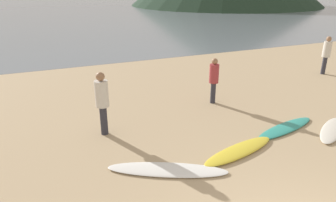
{
  "coord_description": "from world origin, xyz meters",
  "views": [
    {
      "loc": [
        -3.29,
        -1.82,
        3.94
      ],
      "look_at": [
        0.09,
        6.06,
        0.6
      ],
      "focal_mm": 32.92,
      "sensor_mm": 36.0,
      "label": 1
    }
  ],
  "objects_px": {
    "person_0": "(326,52)",
    "surfboard_6": "(332,130)",
    "surfboard_4": "(239,151)",
    "person_3": "(102,99)",
    "surfboard_5": "(286,128)",
    "surfboard_3": "(168,170)",
    "person_1": "(214,77)"
  },
  "relations": [
    {
      "from": "person_0",
      "to": "surfboard_6",
      "type": "bearing_deg",
      "value": -13.39
    },
    {
      "from": "surfboard_4",
      "to": "person_3",
      "type": "relative_size",
      "value": 1.3
    },
    {
      "from": "person_3",
      "to": "surfboard_5",
      "type": "bearing_deg",
      "value": -146.49
    },
    {
      "from": "surfboard_3",
      "to": "person_1",
      "type": "bearing_deg",
      "value": 73.52
    },
    {
      "from": "surfboard_4",
      "to": "surfboard_6",
      "type": "distance_m",
      "value": 3.08
    },
    {
      "from": "surfboard_3",
      "to": "surfboard_5",
      "type": "relative_size",
      "value": 1.15
    },
    {
      "from": "surfboard_3",
      "to": "surfboard_6",
      "type": "height_order",
      "value": "surfboard_6"
    },
    {
      "from": "surfboard_6",
      "to": "surfboard_5",
      "type": "bearing_deg",
      "value": 119.14
    },
    {
      "from": "surfboard_5",
      "to": "person_1",
      "type": "height_order",
      "value": "person_1"
    },
    {
      "from": "surfboard_6",
      "to": "person_3",
      "type": "height_order",
      "value": "person_3"
    },
    {
      "from": "surfboard_6",
      "to": "person_0",
      "type": "height_order",
      "value": "person_0"
    },
    {
      "from": "surfboard_3",
      "to": "person_3",
      "type": "height_order",
      "value": "person_3"
    },
    {
      "from": "person_1",
      "to": "person_3",
      "type": "height_order",
      "value": "person_3"
    },
    {
      "from": "surfboard_4",
      "to": "person_0",
      "type": "distance_m",
      "value": 8.76
    },
    {
      "from": "surfboard_4",
      "to": "surfboard_6",
      "type": "bearing_deg",
      "value": -15.07
    },
    {
      "from": "surfboard_3",
      "to": "person_3",
      "type": "distance_m",
      "value": 2.7
    },
    {
      "from": "surfboard_3",
      "to": "surfboard_5",
      "type": "bearing_deg",
      "value": 35.98
    },
    {
      "from": "surfboard_3",
      "to": "surfboard_4",
      "type": "relative_size",
      "value": 1.17
    },
    {
      "from": "surfboard_6",
      "to": "surfboard_3",
      "type": "bearing_deg",
      "value": 148.52
    },
    {
      "from": "surfboard_4",
      "to": "person_1",
      "type": "bearing_deg",
      "value": 56.66
    },
    {
      "from": "surfboard_3",
      "to": "surfboard_6",
      "type": "relative_size",
      "value": 1.37
    },
    {
      "from": "person_0",
      "to": "surfboard_3",
      "type": "bearing_deg",
      "value": -32.94
    },
    {
      "from": "surfboard_3",
      "to": "person_0",
      "type": "xyz_separation_m",
      "value": [
        9.54,
        4.3,
        0.97
      ]
    },
    {
      "from": "surfboard_6",
      "to": "person_0",
      "type": "relative_size",
      "value": 1.16
    },
    {
      "from": "surfboard_4",
      "to": "surfboard_5",
      "type": "bearing_deg",
      "value": 1.81
    },
    {
      "from": "surfboard_5",
      "to": "person_3",
      "type": "bearing_deg",
      "value": 147.03
    },
    {
      "from": "surfboard_3",
      "to": "surfboard_4",
      "type": "bearing_deg",
      "value": 28.7
    },
    {
      "from": "surfboard_5",
      "to": "person_0",
      "type": "xyz_separation_m",
      "value": [
        5.61,
        3.71,
        0.96
      ]
    },
    {
      "from": "surfboard_3",
      "to": "person_3",
      "type": "relative_size",
      "value": 1.52
    },
    {
      "from": "surfboard_4",
      "to": "person_0",
      "type": "relative_size",
      "value": 1.36
    },
    {
      "from": "person_1",
      "to": "person_3",
      "type": "distance_m",
      "value": 4.04
    },
    {
      "from": "person_1",
      "to": "person_0",
      "type": "bearing_deg",
      "value": 50.64
    }
  ]
}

